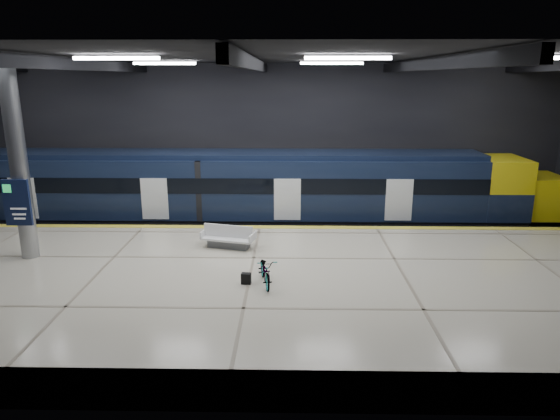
{
  "coord_description": "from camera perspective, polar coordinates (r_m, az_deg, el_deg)",
  "views": [
    {
      "loc": [
        1.26,
        -17.68,
        7.33
      ],
      "look_at": [
        0.89,
        1.5,
        2.2
      ],
      "focal_mm": 32.0,
      "sensor_mm": 36.0,
      "label": 1
    }
  ],
  "objects": [
    {
      "name": "train",
      "position": [
        23.8,
        -2.04,
        2.17
      ],
      "size": [
        29.4,
        2.84,
        3.79
      ],
      "color": "black",
      "rests_on": "ground"
    },
    {
      "name": "safety_strip",
      "position": [
        21.39,
        -2.33,
        -1.95
      ],
      "size": [
        30.0,
        0.4,
        0.01
      ],
      "primitive_type": "cube",
      "color": "yellow",
      "rests_on": "platform"
    },
    {
      "name": "room_shell",
      "position": [
        17.8,
        -3.02,
        9.76
      ],
      "size": [
        30.1,
        16.1,
        8.05
      ],
      "color": "black",
      "rests_on": "ground"
    },
    {
      "name": "pannier_bag",
      "position": [
        15.66,
        -3.89,
        -7.82
      ],
      "size": [
        0.32,
        0.21,
        0.35
      ],
      "primitive_type": "cube",
      "rotation": [
        0.0,
        0.0,
        -0.11
      ],
      "color": "black",
      "rests_on": "platform"
    },
    {
      "name": "bicycle",
      "position": [
        15.51,
        -1.69,
        -6.91
      ],
      "size": [
        0.9,
        1.79,
        0.9
      ],
      "primitive_type": "imported",
      "rotation": [
        0.0,
        0.0,
        0.19
      ],
      "color": "#99999E",
      "rests_on": "platform"
    },
    {
      "name": "rails",
      "position": [
        24.32,
        -1.92,
        -2.38
      ],
      "size": [
        30.0,
        1.52,
        0.16
      ],
      "color": "gray",
      "rests_on": "ground"
    },
    {
      "name": "ground",
      "position": [
        19.18,
        -2.78,
        -7.51
      ],
      "size": [
        30.0,
        30.0,
        0.0
      ],
      "primitive_type": "plane",
      "color": "black",
      "rests_on": "ground"
    },
    {
      "name": "bench",
      "position": [
        18.89,
        -5.9,
        -3.38
      ],
      "size": [
        2.13,
        1.29,
        0.88
      ],
      "rotation": [
        0.0,
        0.0,
        -0.25
      ],
      "color": "#595B60",
      "rests_on": "platform"
    },
    {
      "name": "info_column",
      "position": [
        19.27,
        -27.74,
        4.69
      ],
      "size": [
        0.9,
        0.78,
        6.9
      ],
      "color": "#9EA0A5",
      "rests_on": "platform"
    },
    {
      "name": "platform",
      "position": [
        16.67,
        -3.38,
        -9.05
      ],
      "size": [
        30.0,
        11.0,
        1.1
      ],
      "primitive_type": "cube",
      "color": "beige",
      "rests_on": "ground"
    }
  ]
}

